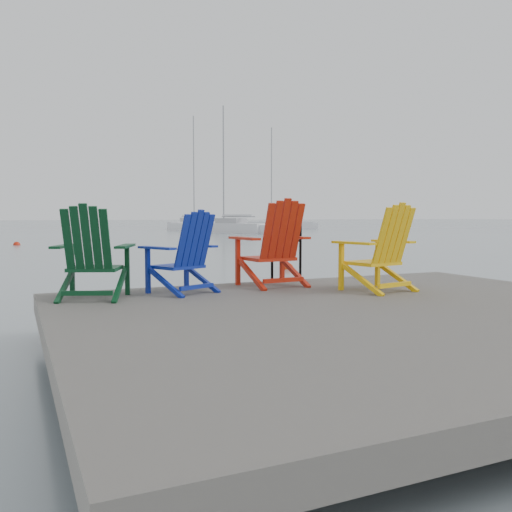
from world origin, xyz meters
name	(u,v)px	position (x,y,z in m)	size (l,w,h in m)	color
ground	(380,361)	(0.00, 0.00, 0.00)	(400.00, 400.00, 0.00)	slate
dock	(381,325)	(0.00, 0.00, 0.35)	(6.00, 5.00, 1.40)	#2B2826
handrail	(286,242)	(0.25, 2.45, 1.04)	(0.48, 0.04, 0.90)	black
chair_green	(92,253)	(-2.43, 1.80, 1.00)	(0.95, 0.91, 0.99)	#0A371B
chair_blue	(184,253)	(-1.39, 1.84, 0.97)	(0.91, 0.87, 0.93)	navy
chair_red	(274,244)	(-0.18, 1.96, 1.04)	(0.90, 0.84, 1.07)	#B51F0D
chair_yellow	(381,248)	(0.78, 1.05, 1.01)	(0.90, 0.85, 1.01)	yellow
sailboat_near	(228,229)	(13.18, 38.08, 0.36)	(5.49, 7.80, 10.82)	silver
sailboat_mid	(193,226)	(14.55, 52.03, 0.35)	(7.26, 8.72, 12.45)	silver
sailboat_far	(275,225)	(23.95, 50.89, 0.36)	(8.54, 5.50, 11.59)	silver
buoy_a	(288,269)	(3.40, 8.45, 0.00)	(0.32, 0.32, 0.32)	red
buoy_b	(17,245)	(-3.06, 24.28, 0.00)	(0.34, 0.34, 0.34)	#B91E0A
buoy_c	(198,234)	(10.31, 37.20, 0.00)	(0.36, 0.36, 0.36)	#F1470E
buoy_d	(185,233)	(9.75, 38.93, 0.00)	(0.34, 0.34, 0.34)	#EE4F0E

